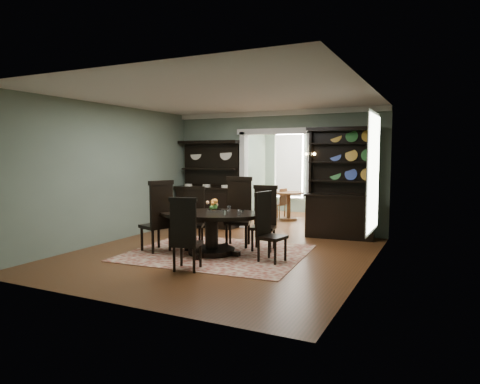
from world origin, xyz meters
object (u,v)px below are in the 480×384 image
(dining_table, at_px, (212,225))
(sideboard, at_px, (208,197))
(parlor_table, at_px, (289,202))
(welsh_dresser, at_px, (341,198))

(dining_table, relative_size, sideboard, 1.00)
(dining_table, distance_m, sideboard, 3.24)
(dining_table, relative_size, parlor_table, 2.56)
(welsh_dresser, distance_m, parlor_table, 2.79)
(sideboard, height_order, parlor_table, sideboard)
(dining_table, height_order, parlor_table, parlor_table)
(dining_table, bearing_deg, parlor_table, 76.94)
(dining_table, height_order, welsh_dresser, welsh_dresser)
(dining_table, distance_m, welsh_dresser, 3.35)
(welsh_dresser, bearing_deg, parlor_table, 130.60)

